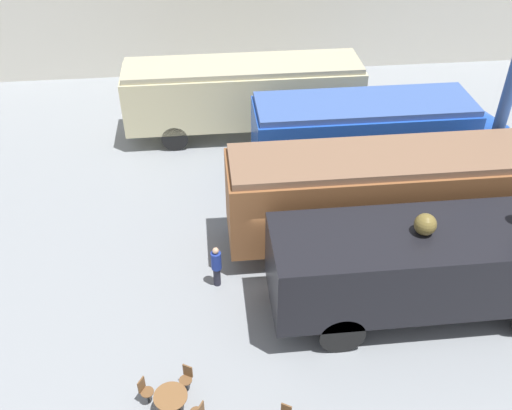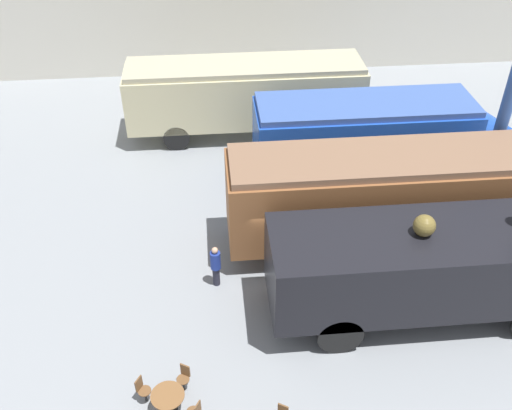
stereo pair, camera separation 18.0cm
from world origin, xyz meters
TOP-DOWN VIEW (x-y plane):
  - ground_plane at (0.00, 0.00)m, footprint 80.00×80.00m
  - passenger_coach_vintage at (-0.67, 8.90)m, footprint 10.73×2.70m
  - streamlined_locomotive at (4.58, 4.81)m, footprint 10.73×2.84m
  - passenger_coach_wooden at (3.52, 0.44)m, footprint 10.90×2.69m
  - steam_locomotive at (3.98, -2.96)m, footprint 9.70×2.83m
  - cafe_table_mid at (-3.87, -5.83)m, footprint 0.90×0.90m
  - cafe_chair_4 at (-4.58, -5.41)m, footprint 0.40×0.39m
  - cafe_chair_7 at (-3.46, -5.12)m, footprint 0.39×0.40m
  - visitor_person at (-2.43, -1.14)m, footprint 0.34×0.34m
  - support_pillar at (8.00, 2.15)m, footprint 0.44×0.44m

SIDE VIEW (x-z plane):
  - ground_plane at x=0.00m, z-range 0.00..0.00m
  - cafe_chair_4 at x=-4.58m, z-range 0.07..0.94m
  - cafe_chair_7 at x=-3.46m, z-range 0.07..0.94m
  - cafe_table_mid at x=-3.87m, z-range 0.21..0.92m
  - visitor_person at x=-2.43m, z-range 0.06..1.66m
  - streamlined_locomotive at x=4.58m, z-range 0.29..3.76m
  - steam_locomotive at x=3.98m, z-range -0.32..4.44m
  - passenger_coach_vintage at x=-0.67m, z-range 0.36..3.86m
  - passenger_coach_wooden at x=3.52m, z-range 0.36..4.12m
  - support_pillar at x=8.00m, z-range 0.00..8.00m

